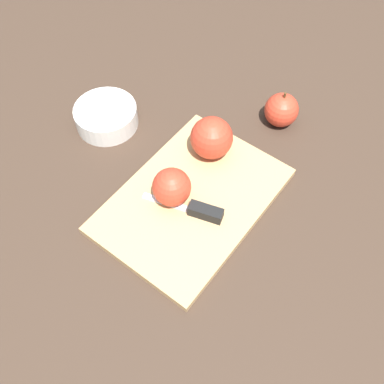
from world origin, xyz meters
The scene contains 7 objects.
ground_plane centered at (0.00, 0.00, 0.00)m, with size 4.00×4.00×0.00m, color #38281E.
cutting_board centered at (0.00, 0.00, 0.01)m, with size 0.36×0.26×0.02m.
apple_half_left centered at (-0.11, -0.03, 0.06)m, with size 0.08×0.08×0.08m.
apple_half_right centered at (0.02, -0.03, 0.05)m, with size 0.07×0.07×0.07m.
knife centered at (0.02, 0.04, 0.03)m, with size 0.06×0.16×0.02m.
apple_whole centered at (-0.28, 0.03, 0.04)m, with size 0.07×0.07×0.08m.
bowl centered at (-0.06, -0.27, 0.03)m, with size 0.13×0.13×0.05m.
Camera 1 is at (0.38, 0.27, 0.72)m, focal length 42.00 mm.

